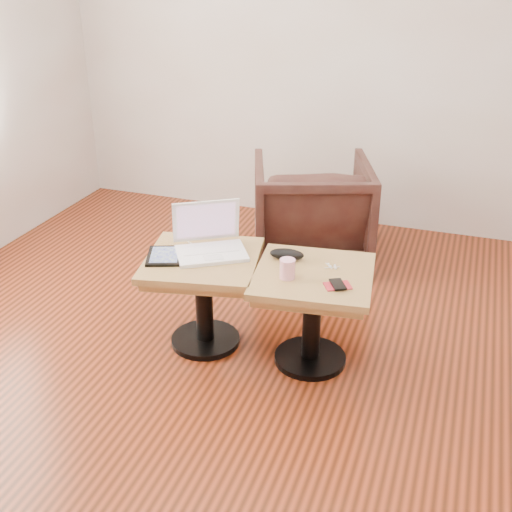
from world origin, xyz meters
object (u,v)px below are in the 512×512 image
(side_table_right, at_px, (313,296))
(armchair, at_px, (311,211))
(striped_cup, at_px, (287,269))
(laptop, at_px, (210,243))
(side_table_left, at_px, (203,279))

(side_table_right, bearing_deg, armchair, 98.14)
(striped_cup, distance_m, armchair, 1.24)
(laptop, distance_m, striped_cup, 0.46)
(side_table_right, bearing_deg, side_table_left, 175.09)
(laptop, height_order, striped_cup, laptop)
(striped_cup, xyz_separation_m, armchair, (-0.20, 1.20, -0.20))
(side_table_left, bearing_deg, laptop, 70.64)
(side_table_left, relative_size, armchair, 0.87)
(side_table_left, bearing_deg, striped_cup, -20.00)
(side_table_right, relative_size, striped_cup, 6.56)
(side_table_left, height_order, laptop, laptop)
(side_table_left, bearing_deg, side_table_right, -9.27)
(side_table_right, xyz_separation_m, laptop, (-0.55, 0.05, 0.17))
(armchair, bearing_deg, striped_cup, 79.66)
(side_table_left, height_order, striped_cup, striped_cup)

